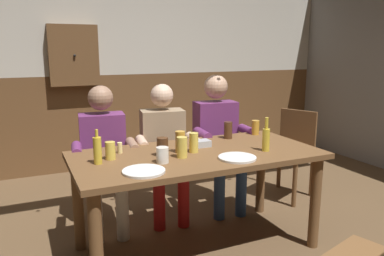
{
  "coord_description": "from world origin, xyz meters",
  "views": [
    {
      "loc": [
        -1.16,
        -2.29,
        1.51
      ],
      "look_at": [
        0.0,
        0.26,
        0.92
      ],
      "focal_mm": 35.9,
      "sensor_mm": 36.0,
      "label": 1
    }
  ],
  "objects_px": {
    "bottle_0": "(266,138)",
    "pint_glass_4": "(228,130)",
    "bottle_1": "(97,150)",
    "dining_table": "(197,166)",
    "pint_glass_1": "(255,127)",
    "pint_glass_2": "(182,147)",
    "pint_glass_5": "(162,147)",
    "plate_1": "(144,171)",
    "pint_glass_0": "(162,155)",
    "table_candle": "(120,148)",
    "pint_glass_3": "(180,142)",
    "pint_glass_6": "(194,143)",
    "pint_glass_7": "(110,151)",
    "plate_0": "(237,158)",
    "wall_dart_cabinet": "(74,55)",
    "person_1": "(164,145)",
    "chair_empty_near_right": "(291,150)",
    "condiment_caddy": "(201,143)",
    "person_2": "(218,135)"
  },
  "relations": [
    {
      "from": "dining_table",
      "to": "table_candle",
      "type": "xyz_separation_m",
      "value": [
        -0.52,
        0.22,
        0.15
      ]
    },
    {
      "from": "table_candle",
      "to": "bottle_1",
      "type": "height_order",
      "value": "bottle_1"
    },
    {
      "from": "condiment_caddy",
      "to": "pint_glass_0",
      "type": "height_order",
      "value": "pint_glass_0"
    },
    {
      "from": "pint_glass_5",
      "to": "pint_glass_0",
      "type": "bearing_deg",
      "value": -110.23
    },
    {
      "from": "chair_empty_near_right",
      "to": "pint_glass_5",
      "type": "xyz_separation_m",
      "value": [
        -1.62,
        -0.57,
        0.35
      ]
    },
    {
      "from": "pint_glass_1",
      "to": "pint_glass_4",
      "type": "distance_m",
      "value": 0.3
    },
    {
      "from": "pint_glass_3",
      "to": "pint_glass_6",
      "type": "bearing_deg",
      "value": -22.57
    },
    {
      "from": "pint_glass_4",
      "to": "plate_1",
      "type": "bearing_deg",
      "value": -148.26
    },
    {
      "from": "wall_dart_cabinet",
      "to": "person_1",
      "type": "bearing_deg",
      "value": -71.83
    },
    {
      "from": "pint_glass_1",
      "to": "pint_glass_7",
      "type": "bearing_deg",
      "value": -170.01
    },
    {
      "from": "pint_glass_3",
      "to": "pint_glass_1",
      "type": "bearing_deg",
      "value": 17.96
    },
    {
      "from": "pint_glass_6",
      "to": "bottle_0",
      "type": "bearing_deg",
      "value": -20.26
    },
    {
      "from": "table_candle",
      "to": "wall_dart_cabinet",
      "type": "distance_m",
      "value": 2.12
    },
    {
      "from": "dining_table",
      "to": "table_candle",
      "type": "height_order",
      "value": "table_candle"
    },
    {
      "from": "bottle_0",
      "to": "pint_glass_0",
      "type": "relative_size",
      "value": 2.37
    },
    {
      "from": "person_2",
      "to": "bottle_0",
      "type": "bearing_deg",
      "value": 92.29
    },
    {
      "from": "chair_empty_near_right",
      "to": "table_candle",
      "type": "bearing_deg",
      "value": 77.61
    },
    {
      "from": "pint_glass_4",
      "to": "pint_glass_5",
      "type": "distance_m",
      "value": 0.74
    },
    {
      "from": "pint_glass_7",
      "to": "plate_0",
      "type": "bearing_deg",
      "value": -23.67
    },
    {
      "from": "bottle_0",
      "to": "condiment_caddy",
      "type": "bearing_deg",
      "value": 140.91
    },
    {
      "from": "bottle_1",
      "to": "pint_glass_6",
      "type": "height_order",
      "value": "bottle_1"
    },
    {
      "from": "bottle_1",
      "to": "pint_glass_3",
      "type": "xyz_separation_m",
      "value": [
        0.6,
        0.04,
        -0.02
      ]
    },
    {
      "from": "table_candle",
      "to": "plate_1",
      "type": "distance_m",
      "value": 0.5
    },
    {
      "from": "dining_table",
      "to": "pint_glass_4",
      "type": "relative_size",
      "value": 12.63
    },
    {
      "from": "person_2",
      "to": "condiment_caddy",
      "type": "bearing_deg",
      "value": 55.84
    },
    {
      "from": "person_1",
      "to": "wall_dart_cabinet",
      "type": "distance_m",
      "value": 1.83
    },
    {
      "from": "pint_glass_3",
      "to": "pint_glass_4",
      "type": "relative_size",
      "value": 1.11
    },
    {
      "from": "condiment_caddy",
      "to": "pint_glass_5",
      "type": "height_order",
      "value": "pint_glass_5"
    },
    {
      "from": "pint_glass_4",
      "to": "pint_glass_5",
      "type": "xyz_separation_m",
      "value": [
        -0.69,
        -0.28,
        -0.0
      ]
    },
    {
      "from": "bottle_0",
      "to": "pint_glass_4",
      "type": "xyz_separation_m",
      "value": [
        -0.06,
        0.46,
        -0.02
      ]
    },
    {
      "from": "bottle_0",
      "to": "pint_glass_0",
      "type": "bearing_deg",
      "value": 177.54
    },
    {
      "from": "dining_table",
      "to": "bottle_1",
      "type": "relative_size",
      "value": 7.75
    },
    {
      "from": "bottle_1",
      "to": "pint_glass_4",
      "type": "distance_m",
      "value": 1.18
    },
    {
      "from": "condiment_caddy",
      "to": "pint_glass_7",
      "type": "height_order",
      "value": "pint_glass_7"
    },
    {
      "from": "bottle_1",
      "to": "pint_glass_4",
      "type": "xyz_separation_m",
      "value": [
        1.14,
        0.28,
        -0.02
      ]
    },
    {
      "from": "pint_glass_5",
      "to": "pint_glass_6",
      "type": "bearing_deg",
      "value": -0.57
    },
    {
      "from": "pint_glass_0",
      "to": "pint_glass_1",
      "type": "height_order",
      "value": "pint_glass_1"
    },
    {
      "from": "person_1",
      "to": "bottle_0",
      "type": "xyz_separation_m",
      "value": [
        0.5,
        -0.83,
        0.19
      ]
    },
    {
      "from": "person_2",
      "to": "pint_glass_3",
      "type": "bearing_deg",
      "value": 49.0
    },
    {
      "from": "bottle_0",
      "to": "wall_dart_cabinet",
      "type": "relative_size",
      "value": 0.36
    },
    {
      "from": "pint_glass_2",
      "to": "pint_glass_7",
      "type": "relative_size",
      "value": 1.19
    },
    {
      "from": "condiment_caddy",
      "to": "pint_glass_7",
      "type": "xyz_separation_m",
      "value": [
        -0.72,
        -0.05,
        0.04
      ]
    },
    {
      "from": "chair_empty_near_right",
      "to": "pint_glass_5",
      "type": "relative_size",
      "value": 6.62
    },
    {
      "from": "bottle_1",
      "to": "pint_glass_0",
      "type": "bearing_deg",
      "value": -21.26
    },
    {
      "from": "pint_glass_0",
      "to": "person_1",
      "type": "bearing_deg",
      "value": 68.88
    },
    {
      "from": "bottle_0",
      "to": "pint_glass_2",
      "type": "xyz_separation_m",
      "value": [
        -0.64,
        0.09,
        -0.02
      ]
    },
    {
      "from": "person_1",
      "to": "wall_dart_cabinet",
      "type": "bearing_deg",
      "value": -62.77
    },
    {
      "from": "person_2",
      "to": "pint_glass_7",
      "type": "relative_size",
      "value": 10.24
    },
    {
      "from": "pint_glass_1",
      "to": "pint_glass_2",
      "type": "xyz_separation_m",
      "value": [
        -0.88,
        -0.4,
        0.01
      ]
    },
    {
      "from": "pint_glass_3",
      "to": "plate_0",
      "type": "bearing_deg",
      "value": -46.97
    }
  ]
}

